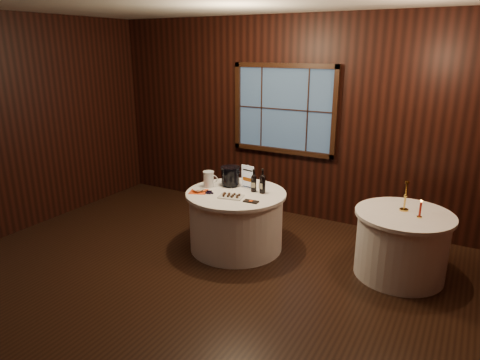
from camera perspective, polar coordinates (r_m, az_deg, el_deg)
The scene contains 16 objects.
ground at distance 5.00m, azimuth -6.36°, elevation -13.30°, with size 6.00×6.00×0.00m, color black.
back_wall at distance 6.56m, azimuth 5.95°, elevation 8.48°, with size 6.00×0.10×3.00m.
main_table at distance 5.58m, azimuth -0.53°, elevation -5.36°, with size 1.28×1.28×0.77m.
side_table at distance 5.26m, azimuth 20.68°, elevation -8.00°, with size 1.08×1.08×0.77m.
sign_stand at distance 5.58m, azimuth 1.08°, elevation -0.02°, with size 0.20×0.12×0.32m.
port_bottle_left at distance 5.44m, azimuth 1.83°, elevation -0.26°, with size 0.07×0.08×0.29m.
port_bottle_right at distance 5.38m, azimuth 3.02°, elevation -0.36°, with size 0.08×0.08×0.32m.
ice_bucket at distance 5.66m, azimuth -1.28°, elevation 0.56°, with size 0.26×0.26×0.26m.
chocolate_plate at distance 5.26m, azimuth -1.20°, elevation -2.15°, with size 0.33×0.25×0.04m.
chocolate_box at distance 5.11m, azimuth 1.48°, elevation -2.88°, with size 0.18×0.09×0.01m, color black.
grape_bunch at distance 5.40m, azimuth -4.16°, elevation -1.65°, with size 0.17×0.08×0.04m.
glass_pitcher at distance 5.64m, azimuth -4.20°, elevation 0.12°, with size 0.19×0.15×0.21m.
orange_napkin at distance 5.49m, azimuth -5.55°, elevation -1.54°, with size 0.22×0.22×0.00m, color #FB4F15.
cracker_bowl at distance 5.49m, azimuth -5.55°, elevation -1.34°, with size 0.14×0.14×0.04m, color silver.
brass_candlestick at distance 5.15m, azimuth 21.15°, elevation -2.49°, with size 0.10×0.10×0.35m.
red_candle at distance 5.02m, azimuth 22.89°, elevation -3.76°, with size 0.06×0.06×0.20m.
Camera 1 is at (2.56, -3.47, 2.53)m, focal length 32.00 mm.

